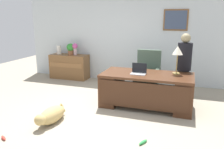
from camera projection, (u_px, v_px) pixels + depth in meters
ground_plane at (104, 112)px, 4.78m from camera, size 12.00×12.00×0.00m
back_wall at (134, 37)px, 6.84m from camera, size 7.00×0.16×2.70m
desk at (146, 89)px, 5.01m from camera, size 1.95×0.95×0.74m
credenza at (69, 67)px, 7.38m from camera, size 1.22×0.50×0.77m
armchair at (148, 75)px, 5.90m from camera, size 0.60×0.59×1.11m
person_standing at (184, 68)px, 5.22m from camera, size 0.32×0.32×1.58m
dog_lying at (51, 115)px, 4.26m from camera, size 0.35×0.84×0.30m
laptop at (139, 71)px, 4.95m from camera, size 0.32×0.22×0.22m
desk_lamp at (178, 52)px, 4.83m from camera, size 0.22×0.22×0.60m
vase_with_flowers at (75, 48)px, 7.17m from camera, size 0.17×0.17×0.37m
vase_empty at (59, 50)px, 7.37m from camera, size 0.14×0.14×0.27m
potted_plant at (71, 49)px, 7.22m from camera, size 0.24×0.24×0.36m
dog_toy_bone at (143, 142)px, 3.59m from camera, size 0.13×0.20×0.05m
dog_toy_plush at (3, 138)px, 3.72m from camera, size 0.16×0.13×0.05m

